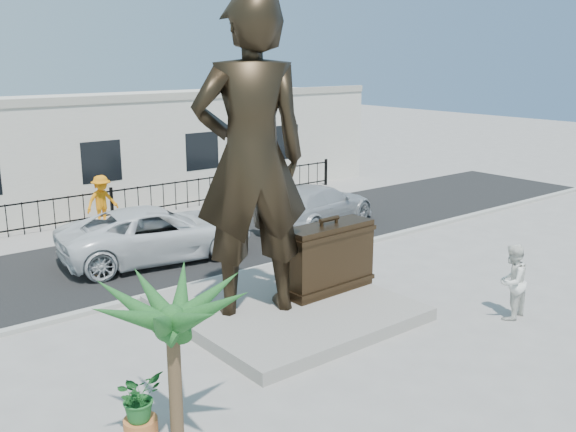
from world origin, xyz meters
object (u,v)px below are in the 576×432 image
(suitcase, at_px, (329,258))
(car_white, at_px, (157,233))
(statue, at_px, (251,159))
(tourist, at_px, (512,282))

(suitcase, distance_m, car_white, 6.21)
(suitcase, bearing_deg, statue, 172.91)
(tourist, bearing_deg, car_white, -72.04)
(suitcase, bearing_deg, tourist, -54.25)
(statue, relative_size, car_white, 1.22)
(statue, bearing_deg, car_white, -73.15)
(statue, bearing_deg, suitcase, -164.08)
(tourist, bearing_deg, statue, -44.60)
(tourist, bearing_deg, suitcase, -59.94)
(statue, bearing_deg, tourist, 164.09)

